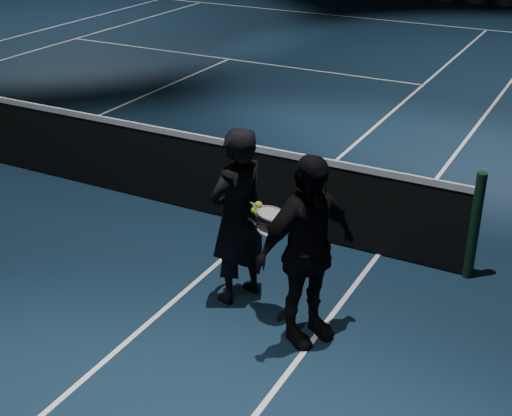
{
  "coord_description": "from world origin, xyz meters",
  "views": [
    {
      "loc": [
        7.39,
        -6.27,
        3.64
      ],
      "look_at": [
        4.85,
        -1.5,
        1.03
      ],
      "focal_mm": 50.0,
      "sensor_mm": 36.0,
      "label": 1
    }
  ],
  "objects_px": {
    "player_a": "(237,217)",
    "racket_upper": "(272,214)",
    "player_b": "(306,251)",
    "tennis_balls": "(257,210)",
    "racket_lower": "(272,231)"
  },
  "relations": [
    {
      "from": "player_a",
      "to": "racket_upper",
      "type": "relative_size",
      "value": 2.44
    },
    {
      "from": "player_a",
      "to": "racket_upper",
      "type": "bearing_deg",
      "value": 95.0
    },
    {
      "from": "player_a",
      "to": "player_b",
      "type": "bearing_deg",
      "value": 89.29
    },
    {
      "from": "player_b",
      "to": "player_a",
      "type": "bearing_deg",
      "value": 97.72
    },
    {
      "from": "player_b",
      "to": "racket_upper",
      "type": "distance_m",
      "value": 0.48
    },
    {
      "from": "tennis_balls",
      "to": "racket_upper",
      "type": "bearing_deg",
      "value": -5.92
    },
    {
      "from": "racket_upper",
      "to": "racket_lower",
      "type": "bearing_deg",
      "value": -42.66
    },
    {
      "from": "player_a",
      "to": "racket_lower",
      "type": "distance_m",
      "value": 0.45
    },
    {
      "from": "racket_upper",
      "to": "player_b",
      "type": "bearing_deg",
      "value": -9.08
    },
    {
      "from": "player_a",
      "to": "player_b",
      "type": "height_order",
      "value": "same"
    },
    {
      "from": "player_b",
      "to": "racket_lower",
      "type": "height_order",
      "value": "player_b"
    },
    {
      "from": "racket_lower",
      "to": "racket_upper",
      "type": "xyz_separation_m",
      "value": [
        -0.03,
        0.05,
        0.13
      ]
    },
    {
      "from": "tennis_balls",
      "to": "player_a",
      "type": "bearing_deg",
      "value": 161.63
    },
    {
      "from": "racket_lower",
      "to": "tennis_balls",
      "type": "xyz_separation_m",
      "value": [
        -0.18,
        0.07,
        0.13
      ]
    },
    {
      "from": "player_b",
      "to": "racket_lower",
      "type": "distance_m",
      "value": 0.4
    }
  ]
}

